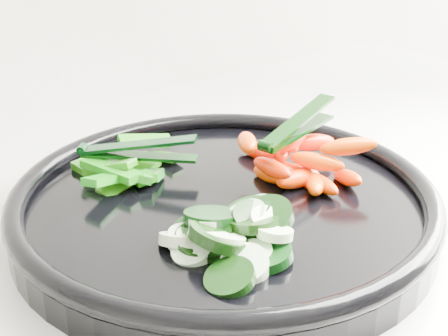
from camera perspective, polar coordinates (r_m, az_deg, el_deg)
veggie_tray at (r=0.55m, az=0.00°, el=-3.27°), size 0.40×0.40×0.04m
cucumber_pile at (r=0.48m, az=-0.06°, el=-6.17°), size 0.11×0.12×0.04m
carrot_pile at (r=0.59m, az=6.45°, el=0.71°), size 0.12×0.15×0.05m
pepper_pile at (r=0.59m, az=-8.93°, el=-0.19°), size 0.13×0.09×0.04m
tong_carrot at (r=0.58m, az=6.62°, el=3.72°), size 0.11×0.04×0.02m
tong_pepper at (r=0.59m, az=-8.14°, el=1.62°), size 0.09×0.09×0.02m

